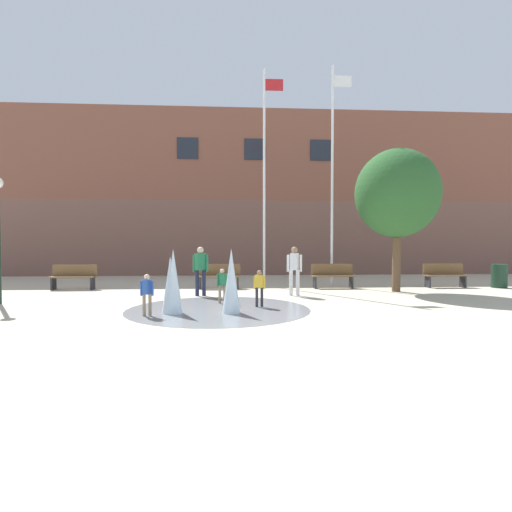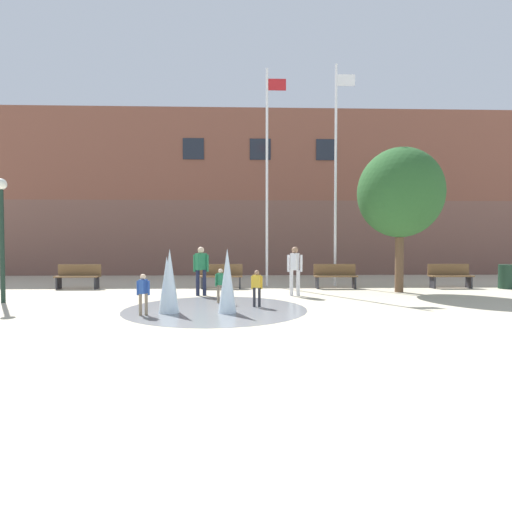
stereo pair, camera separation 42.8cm
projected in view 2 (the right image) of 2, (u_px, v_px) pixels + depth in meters
ground_plane at (310, 373)px, 5.24m from camera, size 100.00×100.00×0.00m
library_building at (258, 198)px, 24.03m from camera, size 36.00×6.05×8.82m
splash_fountain at (194, 286)px, 9.84m from camera, size 4.73×4.73×1.59m
park_bench_left_of_flagpoles at (78, 276)px, 14.89m from camera, size 1.60×0.44×0.91m
park_bench_under_left_flagpole at (221, 276)px, 15.01m from camera, size 1.60×0.44×0.91m
park_bench_under_right_flagpole at (335, 276)px, 15.04m from camera, size 1.60×0.44×0.91m
park_bench_far_right at (450, 275)px, 15.15m from camera, size 1.60×0.44×0.91m
teen_by_trashcan at (201, 267)px, 12.94m from camera, size 0.50×0.37×1.59m
child_in_fountain at (221, 283)px, 11.31m from camera, size 0.31×0.23×0.99m
child_with_pink_shirt at (143, 291)px, 9.40m from camera, size 0.31×0.24×0.99m
adult_near_bench at (295, 267)px, 12.92m from camera, size 0.50×0.39×1.59m
child_running at (257, 285)px, 10.66m from camera, size 0.31×0.19×0.99m
flagpole_left at (268, 172)px, 15.77m from camera, size 0.80×0.10×8.56m
flagpole_right at (336, 169)px, 15.84m from camera, size 0.80×0.10×8.77m
lamp_post_left_lane at (2, 221)px, 11.36m from camera, size 0.32×0.32×3.55m
trash_can at (507, 277)px, 14.95m from camera, size 0.56×0.56×0.90m
street_tree_near_building at (400, 193)px, 13.79m from camera, size 2.91×2.91×5.00m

